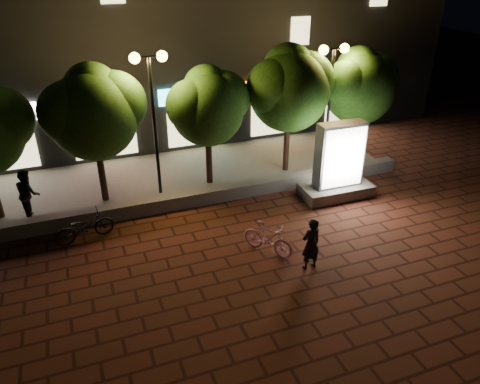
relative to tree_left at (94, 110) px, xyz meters
name	(u,v)px	position (x,y,z in m)	size (l,w,h in m)	color
ground	(249,263)	(3.45, -5.46, -3.44)	(80.00, 80.00, 0.00)	#522319
retaining_wall	(208,196)	(3.45, -1.46, -3.19)	(16.00, 0.45, 0.50)	slate
sidewalk	(190,174)	(3.45, 1.04, -3.40)	(16.00, 5.00, 0.08)	slate
building_block	(149,26)	(3.44, 7.53, 1.55)	(28.00, 8.12, 11.30)	black
tree_left	(94,110)	(0.00, 0.00, 0.00)	(3.60, 3.00, 4.89)	black
tree_mid	(208,104)	(4.00, 0.00, -0.23)	(3.24, 2.70, 4.50)	black
tree_right	(290,86)	(7.30, 0.00, 0.12)	(3.72, 3.10, 5.07)	black
tree_far_right	(360,84)	(10.50, 0.00, -0.08)	(3.48, 2.90, 4.76)	black
street_lamp_left	(151,89)	(1.95, -0.26, 0.58)	(1.26, 0.36, 5.18)	black
street_lamp_right	(332,75)	(8.95, -0.26, 0.45)	(1.26, 0.36, 4.98)	black
ad_kiosk	(338,167)	(8.07, -2.66, -2.29)	(2.66, 1.37, 2.85)	slate
scooter_pink	(268,239)	(4.19, -5.16, -2.94)	(0.48, 1.68, 1.01)	#F5A2DC
rider	(311,244)	(5.02, -6.26, -2.63)	(0.59, 0.39, 1.63)	black
scooter_parked	(84,227)	(-0.92, -2.46, -2.96)	(0.64, 1.84, 0.97)	black
pedestrian	(28,193)	(-2.51, -0.45, -2.48)	(0.86, 0.67, 1.77)	black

